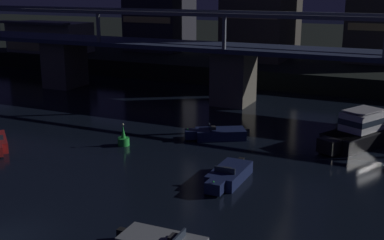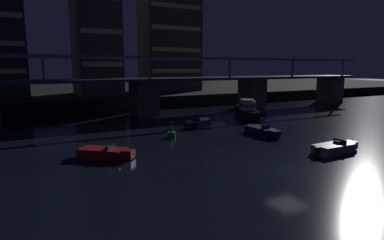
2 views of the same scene
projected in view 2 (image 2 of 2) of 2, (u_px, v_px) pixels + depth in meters
name	position (u px, v px, depth m)	size (l,w,h in m)	color
ground_plane	(289.00, 172.00, 23.60)	(400.00, 400.00, 0.00)	black
far_riverbank	(89.00, 90.00, 93.28)	(240.00, 80.00, 2.20)	black
river_bridge	(144.00, 90.00, 50.88)	(93.07, 6.40, 9.38)	#605B51
tower_west_tall	(94.00, 18.00, 64.38)	(8.27, 12.09, 31.17)	#423D38
tower_central	(170.00, 40.00, 75.53)	(13.25, 8.42, 24.42)	#423D38
cabin_cruiser_near_left	(247.00, 110.00, 50.20)	(6.08, 9.07, 2.79)	black
speedboat_near_center	(262.00, 131.00, 37.03)	(1.81, 5.19, 1.16)	#19234C
speedboat_near_right	(105.00, 153.00, 27.43)	(4.54, 4.22, 1.16)	maroon
speedboat_mid_left	(198.00, 123.00, 42.27)	(4.85, 3.64, 1.16)	#19234C
speedboat_mid_center	(335.00, 148.00, 29.08)	(5.20, 1.89, 1.16)	gray
channel_buoy	(172.00, 133.00, 35.48)	(0.90, 0.90, 1.76)	green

